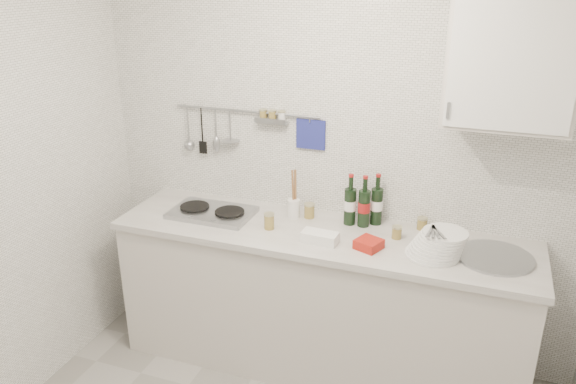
# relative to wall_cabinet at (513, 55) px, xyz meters

# --- Properties ---
(back_wall) EXTENTS (3.00, 0.02, 2.50)m
(back_wall) POSITION_rel_wall_cabinet_xyz_m (-0.90, 0.18, -0.70)
(back_wall) COLOR silver
(back_wall) RESTS_ON floor
(counter) EXTENTS (2.44, 0.64, 0.96)m
(counter) POSITION_rel_wall_cabinet_xyz_m (-0.89, -0.12, -1.52)
(counter) COLOR beige
(counter) RESTS_ON floor
(wall_rail) EXTENTS (0.98, 0.09, 0.34)m
(wall_rail) POSITION_rel_wall_cabinet_xyz_m (-1.50, 0.15, -0.52)
(wall_rail) COLOR #93969B
(wall_rail) RESTS_ON back_wall
(wall_cabinet) EXTENTS (0.60, 0.38, 0.70)m
(wall_cabinet) POSITION_rel_wall_cabinet_xyz_m (0.00, 0.00, 0.00)
(wall_cabinet) COLOR beige
(wall_cabinet) RESTS_ON back_wall
(plate_stack_hob) EXTENTS (0.27, 0.27, 0.02)m
(plate_stack_hob) POSITION_rel_wall_cabinet_xyz_m (-1.63, -0.08, -1.02)
(plate_stack_hob) COLOR #4E60B1
(plate_stack_hob) RESTS_ON counter
(plate_stack_sink) EXTENTS (0.32, 0.30, 0.14)m
(plate_stack_sink) POSITION_rel_wall_cabinet_xyz_m (-0.24, -0.18, -0.97)
(plate_stack_sink) COLOR white
(plate_stack_sink) RESTS_ON counter
(wine_bottles) EXTENTS (0.22, 0.13, 0.31)m
(wine_bottles) POSITION_rel_wall_cabinet_xyz_m (-0.70, 0.06, -0.87)
(wine_bottles) COLOR black
(wine_bottles) RESTS_ON counter
(butter_dish) EXTENTS (0.21, 0.11, 0.06)m
(butter_dish) POSITION_rel_wall_cabinet_xyz_m (-0.87, -0.25, -1.00)
(butter_dish) COLOR white
(butter_dish) RESTS_ON counter
(strawberry_punnet) EXTENTS (0.16, 0.16, 0.05)m
(strawberry_punnet) POSITION_rel_wall_cabinet_xyz_m (-0.60, -0.23, -1.00)
(strawberry_punnet) COLOR #B41B14
(strawberry_punnet) RESTS_ON counter
(utensil_crock) EXTENTS (0.08, 0.08, 0.31)m
(utensil_crock) POSITION_rel_wall_cabinet_xyz_m (-1.12, 0.02, -0.96)
(utensil_crock) COLOR white
(utensil_crock) RESTS_ON counter
(jar_a) EXTENTS (0.07, 0.07, 0.09)m
(jar_a) POSITION_rel_wall_cabinet_xyz_m (-1.02, 0.05, -0.98)
(jar_a) COLOR olive
(jar_a) RESTS_ON counter
(jar_b) EXTENTS (0.06, 0.06, 0.07)m
(jar_b) POSITION_rel_wall_cabinet_xyz_m (-0.36, 0.11, -0.99)
(jar_b) COLOR olive
(jar_b) RESTS_ON counter
(jar_c) EXTENTS (0.06, 0.06, 0.07)m
(jar_c) POSITION_rel_wall_cabinet_xyz_m (-0.47, -0.06, -0.99)
(jar_c) COLOR olive
(jar_c) RESTS_ON counter
(jar_d) EXTENTS (0.06, 0.06, 0.10)m
(jar_d) POSITION_rel_wall_cabinet_xyz_m (-1.19, -0.18, -0.98)
(jar_d) COLOR olive
(jar_d) RESTS_ON counter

